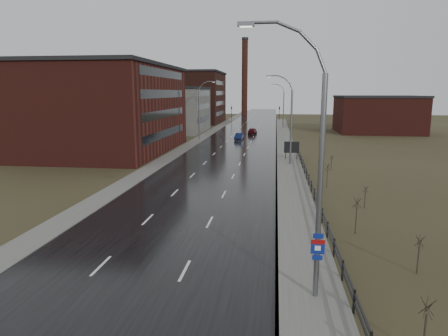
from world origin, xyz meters
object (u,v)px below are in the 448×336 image
(streetlight_main, at_px, (313,168))
(car_far, at_px, (252,131))
(billboard, at_px, (292,148))
(car_near, at_px, (239,137))

(streetlight_main, distance_m, car_far, 72.33)
(billboard, xyz_separation_m, car_near, (-9.27, 22.71, -1.09))
(car_far, bearing_deg, billboard, 106.54)
(streetlight_main, xyz_separation_m, billboard, (0.63, 37.90, -4.31))
(car_near, bearing_deg, car_far, 84.27)
(streetlight_main, relative_size, car_near, 3.04)
(billboard, distance_m, car_far, 34.71)
(car_far, bearing_deg, streetlight_main, 99.68)
(car_near, distance_m, car_far, 11.37)
(car_near, height_order, car_far, car_far)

